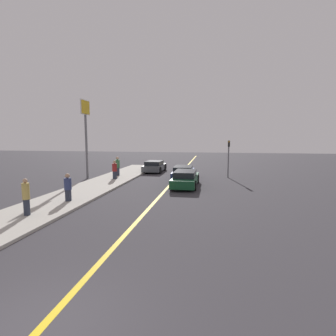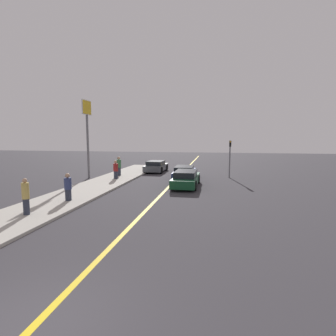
% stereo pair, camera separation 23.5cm
% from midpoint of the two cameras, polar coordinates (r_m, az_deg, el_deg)
% --- Properties ---
extents(ground_plane, '(120.00, 120.00, 0.00)m').
position_cam_midpoint_polar(ground_plane, '(6.48, -27.00, -29.12)').
color(ground_plane, '#38353A').
extents(road_center_line, '(0.20, 60.00, 0.01)m').
position_cam_midpoint_polar(road_center_line, '(22.65, 1.84, -2.71)').
color(road_center_line, gold).
rests_on(road_center_line, ground_plane).
extents(sidewalk_left, '(3.49, 28.57, 0.13)m').
position_cam_midpoint_polar(sidewalk_left, '(20.67, -14.64, -3.66)').
color(sidewalk_left, '#ADA89E').
rests_on(sidewalk_left, ground_plane).
extents(car_near_right_lane, '(1.88, 4.74, 1.23)m').
position_cam_midpoint_polar(car_near_right_lane, '(19.81, 4.28, -2.31)').
color(car_near_right_lane, '#144728').
rests_on(car_near_right_lane, ground_plane).
extents(car_ahead_center, '(1.92, 4.53, 1.17)m').
position_cam_midpoint_polar(car_ahead_center, '(23.39, 3.90, -0.99)').
color(car_ahead_center, navy).
rests_on(car_ahead_center, ground_plane).
extents(car_far_distant, '(2.03, 4.09, 1.20)m').
position_cam_midpoint_polar(car_far_distant, '(28.14, -2.38, 0.36)').
color(car_far_distant, '#4C5156').
rests_on(car_far_distant, ground_plane).
extents(pedestrian_near_curb, '(0.33, 0.33, 1.72)m').
position_cam_midpoint_polar(pedestrian_near_curb, '(13.78, -28.14, -5.47)').
color(pedestrian_near_curb, '#282D3D').
rests_on(pedestrian_near_curb, sidewalk_left).
extents(pedestrian_mid_group, '(0.40, 0.40, 1.56)m').
position_cam_midpoint_polar(pedestrian_mid_group, '(15.88, -20.55, -3.93)').
color(pedestrian_mid_group, '#282D3D').
rests_on(pedestrian_mid_group, sidewalk_left).
extents(pedestrian_far_standing, '(0.41, 0.41, 1.59)m').
position_cam_midpoint_polar(pedestrian_far_standing, '(23.02, -11.02, -0.38)').
color(pedestrian_far_standing, '#282D3D').
rests_on(pedestrian_far_standing, sidewalk_left).
extents(pedestrian_by_sign, '(0.42, 0.42, 1.76)m').
position_cam_midpoint_polar(pedestrian_by_sign, '(24.93, -10.39, 0.38)').
color(pedestrian_by_sign, '#282D3D').
rests_on(pedestrian_by_sign, sidewalk_left).
extents(traffic_light, '(0.18, 0.40, 3.41)m').
position_cam_midpoint_polar(traffic_light, '(24.53, 13.59, 2.84)').
color(traffic_light, slate).
rests_on(traffic_light, ground_plane).
extents(roadside_sign, '(0.20, 1.58, 6.96)m').
position_cam_midpoint_polar(roadside_sign, '(24.59, -16.94, 9.45)').
color(roadside_sign, slate).
rests_on(roadside_sign, ground_plane).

